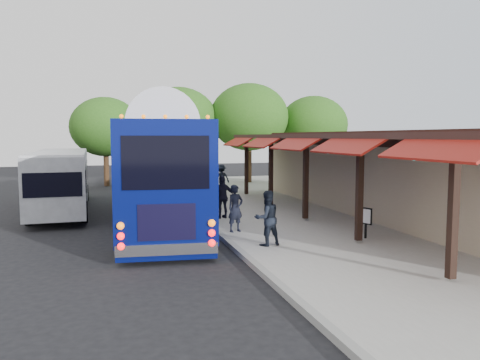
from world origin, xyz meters
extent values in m
plane|color=black|center=(0.00, 0.00, 0.00)|extent=(90.00, 90.00, 0.00)
cube|color=#9E9B93|center=(5.00, 4.00, 0.07)|extent=(10.00, 40.00, 0.15)
cube|color=gray|center=(0.05, 4.00, 0.07)|extent=(0.20, 40.00, 0.16)
cube|color=tan|center=(8.50, 4.00, 1.80)|extent=(5.00, 20.00, 3.60)
cube|color=black|center=(5.98, 4.00, 3.30)|extent=(0.06, 20.00, 0.60)
cube|color=#331E19|center=(4.90, 4.00, 3.40)|extent=(2.60, 20.00, 0.18)
cube|color=black|center=(3.78, -4.00, 1.80)|extent=(0.18, 0.18, 3.16)
cube|color=maroon|center=(3.35, -4.00, 3.15)|extent=(1.00, 3.20, 0.57)
cube|color=black|center=(3.78, 0.00, 1.80)|extent=(0.18, 0.18, 3.16)
cube|color=maroon|center=(3.35, 0.00, 3.15)|extent=(1.00, 3.20, 0.57)
cube|color=black|center=(3.78, 4.00, 1.80)|extent=(0.18, 0.18, 3.16)
cube|color=maroon|center=(3.35, 4.00, 3.15)|extent=(1.00, 3.20, 0.57)
cube|color=black|center=(3.78, 8.00, 1.80)|extent=(0.18, 0.18, 3.16)
cube|color=maroon|center=(3.35, 8.00, 3.15)|extent=(1.00, 3.20, 0.57)
cube|color=black|center=(3.78, 12.00, 1.80)|extent=(0.18, 0.18, 3.16)
cube|color=maroon|center=(3.35, 12.00, 3.15)|extent=(1.00, 3.20, 0.57)
sphere|color=teal|center=(4.20, -2.00, 2.88)|extent=(0.26, 0.26, 0.26)
sphere|color=teal|center=(4.20, 3.00, 2.88)|extent=(0.26, 0.26, 0.26)
sphere|color=teal|center=(4.20, 8.00, 2.88)|extent=(0.26, 0.26, 0.26)
cube|color=#08115D|center=(-1.45, 5.84, 2.16)|extent=(4.01, 12.99, 3.36)
cube|color=#08115D|center=(-1.45, 5.84, 0.32)|extent=(3.94, 12.86, 0.37)
ellipsoid|color=white|center=(-1.45, 5.84, 3.82)|extent=(3.98, 12.74, 0.60)
cube|color=black|center=(-1.45, -0.56, 2.72)|extent=(2.22, 0.26, 1.38)
cube|color=silver|center=(-1.45, -0.49, 0.45)|extent=(2.67, 0.46, 0.30)
sphere|color=#FF0C0C|center=(-2.62, -0.58, 0.72)|extent=(0.19, 0.19, 0.19)
sphere|color=#FF0C0C|center=(-0.28, -0.58, 0.72)|extent=(0.19, 0.19, 0.19)
cylinder|color=black|center=(-2.68, 0.98, 0.55)|extent=(0.43, 1.13, 1.11)
cylinder|color=black|center=(-0.22, 0.98, 0.55)|extent=(0.43, 1.13, 1.11)
cylinder|color=black|center=(-2.68, 9.93, 0.55)|extent=(0.43, 1.13, 1.11)
cylinder|color=black|center=(-0.22, 9.93, 0.55)|extent=(0.43, 1.13, 1.11)
cube|color=gray|center=(-5.60, 10.21, 1.48)|extent=(2.53, 10.20, 2.34)
cube|color=black|center=(-6.72, 10.21, 1.67)|extent=(0.31, 8.61, 0.88)
cube|color=black|center=(-4.49, 10.21, 1.67)|extent=(0.31, 8.61, 0.88)
cube|color=silver|center=(-5.60, 10.21, 2.68)|extent=(2.48, 10.00, 0.09)
cylinder|color=black|center=(-6.62, 6.66, 0.42)|extent=(0.27, 0.85, 0.85)
cylinder|color=black|center=(-4.59, 6.66, 0.42)|extent=(0.27, 0.85, 0.85)
cylinder|color=black|center=(-6.62, 13.25, 0.42)|extent=(0.27, 0.85, 0.85)
cylinder|color=black|center=(-4.59, 13.25, 0.42)|extent=(0.27, 0.85, 0.85)
imported|color=black|center=(0.60, 2.63, 0.95)|extent=(0.68, 0.56, 1.61)
imported|color=black|center=(0.97, 0.42, 0.97)|extent=(0.89, 0.75, 1.65)
imported|color=black|center=(0.81, 5.32, 1.00)|extent=(1.05, 0.60, 1.69)
imported|color=black|center=(2.85, 14.00, 0.95)|extent=(1.15, 0.82, 1.60)
cube|color=black|center=(4.32, 0.49, 0.64)|extent=(0.07, 0.07, 0.99)
cube|color=black|center=(4.32, 0.49, 0.87)|extent=(0.20, 0.43, 0.54)
cube|color=white|center=(4.29, 0.49, 0.87)|extent=(0.15, 0.35, 0.45)
cylinder|color=#382314|center=(1.25, 19.80, 1.53)|extent=(0.36, 0.36, 3.06)
ellipsoid|color=#285C17|center=(1.25, 19.80, 4.52)|extent=(5.29, 5.29, 4.50)
cylinder|color=#382314|center=(6.12, 19.18, 1.61)|extent=(0.36, 0.36, 3.21)
ellipsoid|color=#285C17|center=(6.12, 19.18, 4.75)|extent=(5.55, 5.55, 4.72)
cylinder|color=#382314|center=(11.01, 19.09, 1.43)|extent=(0.36, 0.36, 2.87)
ellipsoid|color=#285C17|center=(11.01, 19.09, 4.24)|extent=(4.95, 4.95, 4.21)
cylinder|color=#382314|center=(-3.64, 20.67, 1.37)|extent=(0.36, 0.36, 2.74)
ellipsoid|color=#285C17|center=(-3.64, 20.67, 4.04)|extent=(4.73, 4.73, 4.02)
camera|label=1|loc=(-3.53, -12.53, 3.38)|focal=35.00mm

